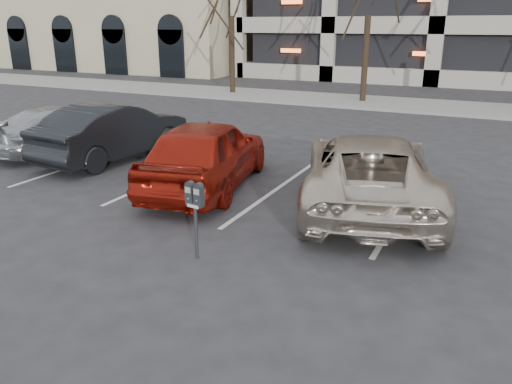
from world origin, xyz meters
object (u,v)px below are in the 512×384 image
car_dark (114,131)px  parking_meter (195,202)px  suv_silver (369,171)px  car_red (206,153)px  car_silver (71,129)px

car_dark → parking_meter: bearing=145.2°
parking_meter → suv_silver: (1.84, 3.60, -0.20)m
suv_silver → car_dark: car_dark is taller
suv_silver → car_red: 3.63m
suv_silver → car_red: (-3.61, -0.37, 0.04)m
suv_silver → car_red: size_ratio=1.26×
suv_silver → car_dark: (-7.26, 0.74, 0.01)m
car_silver → car_red: bearing=-174.5°
parking_meter → car_red: car_red is taller
parking_meter → suv_silver: bearing=70.2°
parking_meter → car_dark: size_ratio=0.27×
suv_silver → car_silver: size_ratio=1.29×
car_dark → car_red: bearing=167.1°
car_red → car_dark: 3.81m
parking_meter → car_dark: 6.95m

